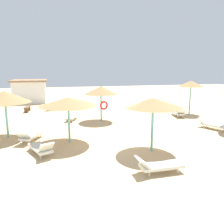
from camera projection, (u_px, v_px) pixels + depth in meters
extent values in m
plane|color=#D1B284|center=(126.00, 144.00, 11.95)|extent=(80.00, 80.00, 0.00)
cylinder|color=#6BC6BC|center=(101.00, 107.00, 17.03)|extent=(0.12, 0.12, 2.21)
cone|color=#9E7A4C|center=(101.00, 90.00, 16.78)|extent=(2.59, 2.59, 0.61)
torus|color=red|center=(104.00, 105.00, 17.06)|extent=(0.71, 0.31, 0.70)
cylinder|color=#6BC6BC|center=(190.00, 100.00, 19.65)|extent=(0.12, 0.12, 2.57)
cone|color=#9E7A4C|center=(191.00, 84.00, 19.37)|extent=(2.29, 2.29, 0.53)
cylinder|color=#6BC6BC|center=(69.00, 124.00, 11.90)|extent=(0.12, 0.12, 2.18)
cone|color=#9E7A4C|center=(68.00, 101.00, 11.66)|extent=(3.09, 3.09, 0.46)
cylinder|color=#6BC6BC|center=(152.00, 129.00, 10.66)|extent=(0.12, 0.12, 2.32)
cone|color=#9E7A4C|center=(153.00, 103.00, 10.41)|extent=(2.79, 2.79, 0.45)
cylinder|color=#6BC6BC|center=(7.00, 120.00, 12.81)|extent=(0.12, 0.12, 2.21)
cone|color=#9E7A4C|center=(5.00, 97.00, 12.55)|extent=(2.90, 2.90, 0.69)
cube|color=silver|center=(214.00, 125.00, 14.81)|extent=(1.25, 1.82, 0.12)
cube|color=silver|center=(203.00, 120.00, 15.39)|extent=(0.78, 0.69, 0.41)
cylinder|color=silver|center=(204.00, 126.00, 15.18)|extent=(0.06, 0.06, 0.22)
cylinder|color=silver|center=(207.00, 125.00, 15.45)|extent=(0.06, 0.06, 0.22)
cylinder|color=silver|center=(221.00, 130.00, 14.25)|extent=(0.06, 0.06, 0.22)
cylinder|color=silver|center=(224.00, 129.00, 14.51)|extent=(0.06, 0.06, 0.22)
cube|color=silver|center=(71.00, 117.00, 17.39)|extent=(1.20, 1.82, 0.12)
cube|color=silver|center=(74.00, 112.00, 18.12)|extent=(0.76, 0.65, 0.43)
cylinder|color=silver|center=(71.00, 117.00, 18.03)|extent=(0.06, 0.06, 0.22)
cylinder|color=silver|center=(76.00, 117.00, 17.98)|extent=(0.06, 0.06, 0.22)
cylinder|color=silver|center=(67.00, 121.00, 16.86)|extent=(0.06, 0.06, 0.22)
cylinder|color=silver|center=(72.00, 121.00, 16.81)|extent=(0.06, 0.06, 0.22)
cube|color=silver|center=(177.00, 113.00, 18.95)|extent=(0.93, 1.79, 0.12)
cube|color=silver|center=(181.00, 112.00, 18.12)|extent=(0.72, 0.60, 0.38)
cylinder|color=silver|center=(182.00, 116.00, 18.41)|extent=(0.06, 0.06, 0.22)
cylinder|color=silver|center=(177.00, 116.00, 18.37)|extent=(0.06, 0.06, 0.22)
cylinder|color=silver|center=(177.00, 113.00, 19.58)|extent=(0.06, 0.06, 0.22)
cylinder|color=silver|center=(172.00, 113.00, 19.55)|extent=(0.06, 0.06, 0.22)
cube|color=silver|center=(40.00, 148.00, 10.51)|extent=(1.28, 1.81, 0.12)
cube|color=silver|center=(46.00, 147.00, 9.85)|extent=(0.75, 0.64, 0.47)
cylinder|color=silver|center=(50.00, 154.00, 10.22)|extent=(0.06, 0.06, 0.22)
cylinder|color=silver|center=(40.00, 156.00, 9.95)|extent=(0.06, 0.06, 0.22)
cylinder|color=silver|center=(40.00, 147.00, 11.14)|extent=(0.06, 0.06, 0.22)
cylinder|color=silver|center=(31.00, 149.00, 10.87)|extent=(0.06, 0.06, 0.22)
cube|color=silver|center=(162.00, 166.00, 8.58)|extent=(1.71, 0.65, 0.12)
cube|color=silver|center=(143.00, 162.00, 8.35)|extent=(0.48, 0.64, 0.41)
cylinder|color=silver|center=(150.00, 174.00, 8.26)|extent=(0.06, 0.06, 0.22)
cylinder|color=silver|center=(145.00, 169.00, 8.68)|extent=(0.06, 0.06, 0.22)
cylinder|color=silver|center=(178.00, 170.00, 8.55)|extent=(0.06, 0.06, 0.22)
cylinder|color=silver|center=(172.00, 166.00, 8.97)|extent=(0.06, 0.06, 0.22)
cube|color=silver|center=(32.00, 136.00, 12.47)|extent=(1.31, 1.81, 0.12)
cube|color=silver|center=(23.00, 136.00, 11.66)|extent=(0.78, 0.70, 0.41)
cylinder|color=silver|center=(30.00, 142.00, 11.89)|extent=(0.06, 0.06, 0.22)
cylinder|color=silver|center=(22.00, 142.00, 11.97)|extent=(0.06, 0.06, 0.22)
cylinder|color=silver|center=(41.00, 136.00, 13.05)|extent=(0.06, 0.06, 0.22)
cylinder|color=silver|center=(34.00, 135.00, 13.12)|extent=(0.06, 0.06, 0.22)
cube|color=brown|center=(53.00, 106.00, 21.44)|extent=(1.51, 0.44, 0.08)
cube|color=brown|center=(48.00, 109.00, 21.34)|extent=(0.13, 0.36, 0.41)
cube|color=brown|center=(59.00, 108.00, 21.64)|extent=(0.13, 0.36, 0.41)
cube|color=brown|center=(27.00, 107.00, 20.91)|extent=(0.50, 1.52, 0.08)
cube|color=brown|center=(26.00, 111.00, 20.42)|extent=(0.37, 0.14, 0.41)
cube|color=brown|center=(28.00, 109.00, 21.48)|extent=(0.37, 0.14, 0.41)
cube|color=brown|center=(84.00, 104.00, 22.81)|extent=(1.52, 0.50, 0.08)
cube|color=brown|center=(79.00, 106.00, 22.68)|extent=(0.14, 0.37, 0.41)
cube|color=brown|center=(90.00, 106.00, 23.03)|extent=(0.14, 0.37, 0.41)
cube|color=white|center=(30.00, 92.00, 26.94)|extent=(3.67, 3.87, 2.54)
cube|color=#8C6B4C|center=(29.00, 81.00, 26.68)|extent=(4.07, 4.27, 0.20)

